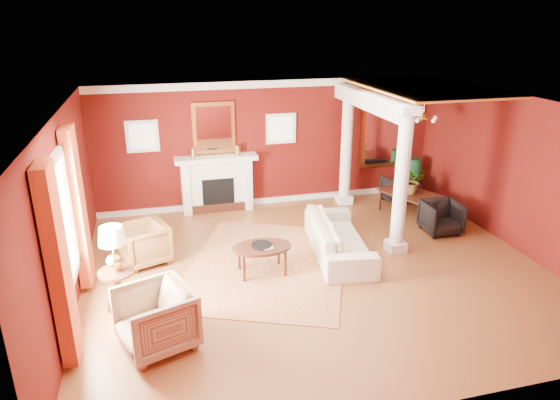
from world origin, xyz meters
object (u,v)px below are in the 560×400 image
object	(u,v)px
armchair_stripe	(155,316)
sofa	(339,232)
coffee_table	(262,248)
side_table	(114,255)
armchair_leopard	(143,242)
dining_table	(414,198)

from	to	relation	value
armchair_stripe	sofa	bearing A→B (deg)	100.90
coffee_table	side_table	distance (m)	2.47
armchair_stripe	coffee_table	bearing A→B (deg)	112.31
sofa	side_table	distance (m)	4.06
sofa	armchair_stripe	world-z (taller)	armchair_stripe
sofa	side_table	bearing A→B (deg)	110.72
coffee_table	side_table	bearing A→B (deg)	-167.45
coffee_table	armchair_leopard	bearing A→B (deg)	155.02
armchair_stripe	dining_table	bearing A→B (deg)	101.09
armchair_leopard	dining_table	xyz separation A→B (m)	(5.89, 0.83, 0.00)
side_table	dining_table	bearing A→B (deg)	20.06
armchair_leopard	dining_table	world-z (taller)	dining_table
sofa	armchair_stripe	bearing A→B (deg)	128.64
side_table	armchair_stripe	bearing A→B (deg)	-64.41
armchair_leopard	coffee_table	size ratio (longest dim) A/B	0.80
sofa	dining_table	xyz separation A→B (m)	(2.33, 1.41, -0.05)
dining_table	side_table	bearing A→B (deg)	87.12
sofa	side_table	size ratio (longest dim) A/B	1.73
sofa	side_table	xyz separation A→B (m)	(-3.94, -0.88, 0.44)
armchair_leopard	side_table	bearing A→B (deg)	-34.49
armchair_leopard	armchair_stripe	world-z (taller)	armchair_stripe
sofa	coffee_table	world-z (taller)	sofa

